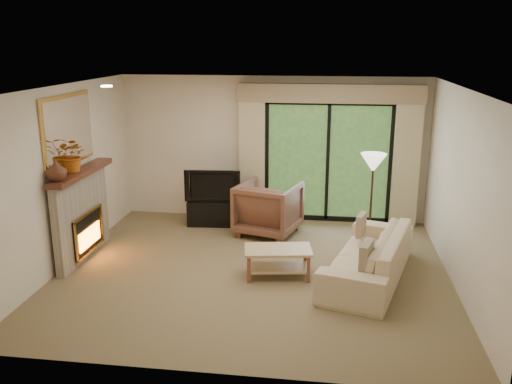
# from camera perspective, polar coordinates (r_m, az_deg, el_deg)

# --- Properties ---
(floor) EXTENTS (5.50, 5.50, 0.00)m
(floor) POSITION_cam_1_polar(r_m,az_deg,el_deg) (7.85, -0.30, -8.34)
(floor) COLOR #766444
(floor) RESTS_ON ground
(ceiling) EXTENTS (5.50, 5.50, 0.00)m
(ceiling) POSITION_cam_1_polar(r_m,az_deg,el_deg) (7.20, -0.33, 10.92)
(ceiling) COLOR white
(ceiling) RESTS_ON ground
(wall_back) EXTENTS (5.00, 0.00, 5.00)m
(wall_back) POSITION_cam_1_polar(r_m,az_deg,el_deg) (9.84, 1.75, 4.56)
(wall_back) COLOR beige
(wall_back) RESTS_ON ground
(wall_front) EXTENTS (5.00, 0.00, 5.00)m
(wall_front) POSITION_cam_1_polar(r_m,az_deg,el_deg) (5.08, -4.33, -6.31)
(wall_front) COLOR beige
(wall_front) RESTS_ON ground
(wall_left) EXTENTS (0.00, 5.00, 5.00)m
(wall_left) POSITION_cam_1_polar(r_m,az_deg,el_deg) (8.26, -19.57, 1.48)
(wall_left) COLOR beige
(wall_left) RESTS_ON ground
(wall_right) EXTENTS (0.00, 5.00, 5.00)m
(wall_right) POSITION_cam_1_polar(r_m,az_deg,el_deg) (7.55, 20.82, 0.08)
(wall_right) COLOR beige
(wall_right) RESTS_ON ground
(fireplace) EXTENTS (0.24, 1.70, 1.37)m
(fireplace) POSITION_cam_1_polar(r_m,az_deg,el_deg) (8.54, -17.88, -2.21)
(fireplace) COLOR gray
(fireplace) RESTS_ON floor
(mirror) EXTENTS (0.07, 1.45, 1.02)m
(mirror) POSITION_cam_1_polar(r_m,az_deg,el_deg) (8.29, -19.14, 6.17)
(mirror) COLOR gold
(mirror) RESTS_ON wall_left
(sliding_door) EXTENTS (2.26, 0.10, 2.16)m
(sliding_door) POSITION_cam_1_polar(r_m,az_deg,el_deg) (9.78, 7.55, 3.16)
(sliding_door) COLOR black
(sliding_door) RESTS_ON floor
(curtain_left) EXTENTS (0.45, 0.18, 2.35)m
(curtain_left) POSITION_cam_1_polar(r_m,az_deg,el_deg) (9.74, -0.41, 3.86)
(curtain_left) COLOR tan
(curtain_left) RESTS_ON floor
(curtain_right) EXTENTS (0.45, 0.18, 2.35)m
(curtain_right) POSITION_cam_1_polar(r_m,az_deg,el_deg) (9.74, 15.54, 3.28)
(curtain_right) COLOR tan
(curtain_right) RESTS_ON floor
(cornice) EXTENTS (3.20, 0.24, 0.32)m
(cornice) POSITION_cam_1_polar(r_m,az_deg,el_deg) (9.50, 7.81, 10.25)
(cornice) COLOR #977E5D
(cornice) RESTS_ON wall_back
(media_console) EXTENTS (0.93, 0.48, 0.45)m
(media_console) POSITION_cam_1_polar(r_m,az_deg,el_deg) (9.73, -4.48, -2.13)
(media_console) COLOR black
(media_console) RESTS_ON floor
(tv) EXTENTS (0.99, 0.21, 0.57)m
(tv) POSITION_cam_1_polar(r_m,az_deg,el_deg) (9.59, -4.55, 0.77)
(tv) COLOR black
(tv) RESTS_ON media_console
(armchair) EXTENTS (1.20, 1.22, 0.90)m
(armchair) POSITION_cam_1_polar(r_m,az_deg,el_deg) (9.18, 1.32, -1.73)
(armchair) COLOR brown
(armchair) RESTS_ON floor
(sofa) EXTENTS (1.47, 2.43, 0.66)m
(sofa) POSITION_cam_1_polar(r_m,az_deg,el_deg) (7.68, 11.73, -6.56)
(sofa) COLOR #C8AF8A
(sofa) RESTS_ON floor
(pillow_near) EXTENTS (0.22, 0.43, 0.41)m
(pillow_near) POSITION_cam_1_polar(r_m,az_deg,el_deg) (6.98, 11.53, -6.80)
(pillow_near) COLOR brown
(pillow_near) RESTS_ON sofa
(pillow_far) EXTENTS (0.17, 0.35, 0.33)m
(pillow_far) POSITION_cam_1_polar(r_m,az_deg,el_deg) (8.22, 11.00, -3.42)
(pillow_far) COLOR brown
(pillow_far) RESTS_ON sofa
(coffee_table) EXTENTS (0.99, 0.64, 0.42)m
(coffee_table) POSITION_cam_1_polar(r_m,az_deg,el_deg) (7.62, 2.32, -7.42)
(coffee_table) COLOR tan
(coffee_table) RESTS_ON floor
(floor_lamp) EXTENTS (0.48, 0.48, 1.50)m
(floor_lamp) POSITION_cam_1_polar(r_m,az_deg,el_deg) (8.77, 12.02, -0.86)
(floor_lamp) COLOR beige
(floor_lamp) RESTS_ON floor
(vase) EXTENTS (0.36, 0.36, 0.30)m
(vase) POSITION_cam_1_polar(r_m,az_deg,el_deg) (7.75, -20.31, 2.19)
(vase) COLOR #4C2519
(vase) RESTS_ON fireplace
(branches) EXTENTS (0.53, 0.49, 0.51)m
(branches) POSITION_cam_1_polar(r_m,az_deg,el_deg) (8.16, -18.77, 3.72)
(branches) COLOR #A35112
(branches) RESTS_ON fireplace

